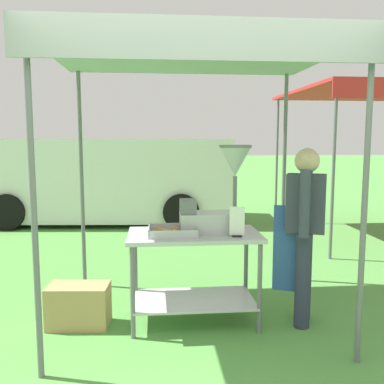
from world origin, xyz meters
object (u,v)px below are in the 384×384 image
at_px(vendor, 304,227).
at_px(van_white, 104,178).
at_px(donut_fryer, 219,196).
at_px(menu_sign, 237,224).
at_px(donut_cart, 194,259).
at_px(stall_canopy, 193,61).
at_px(donut_tray, 172,232).
at_px(supply_crate, 79,305).

bearing_deg(vendor, van_white, 114.46).
relative_size(donut_fryer, menu_sign, 2.98).
distance_m(donut_cart, van_white, 5.33).
bearing_deg(stall_canopy, menu_sign, -38.28).
relative_size(vendor, van_white, 0.30).
bearing_deg(vendor, donut_tray, 177.97).
relative_size(donut_fryer, supply_crate, 1.40).
relative_size(stall_canopy, donut_fryer, 3.21).
xyz_separation_m(donut_cart, van_white, (-1.39, 5.14, 0.27)).
distance_m(donut_fryer, supply_crate, 1.62).
xyz_separation_m(donut_fryer, menu_sign, (0.12, -0.22, -0.21)).
distance_m(donut_tray, supply_crate, 1.08).
distance_m(stall_canopy, donut_fryer, 1.22).
height_order(vendor, supply_crate, vendor).
xyz_separation_m(stall_canopy, menu_sign, (0.36, -0.28, -1.41)).
relative_size(menu_sign, van_white, 0.05).
xyz_separation_m(donut_fryer, vendor, (0.76, -0.13, -0.27)).
bearing_deg(van_white, supply_crate, -86.23).
relative_size(donut_cart, donut_fryer, 1.50).
relative_size(vendor, supply_crate, 2.84).
bearing_deg(menu_sign, donut_cart, 152.87).
relative_size(donut_cart, vendor, 0.74).
bearing_deg(supply_crate, van_white, 93.77).
height_order(donut_cart, donut_tray, donut_tray).
bearing_deg(stall_canopy, vendor, -11.04).
bearing_deg(vendor, donut_cart, 174.56).
bearing_deg(vendor, supply_crate, 177.01).
bearing_deg(donut_tray, van_white, 102.84).
xyz_separation_m(donut_cart, donut_fryer, (0.23, 0.03, 0.57)).
height_order(donut_cart, donut_fryer, donut_fryer).
bearing_deg(stall_canopy, van_white, 105.39).
xyz_separation_m(donut_fryer, van_white, (-1.62, 5.10, -0.30)).
bearing_deg(donut_cart, donut_tray, -165.65).
bearing_deg(donut_cart, donut_fryer, 8.12).
bearing_deg(van_white, vendor, -65.54).
xyz_separation_m(donut_tray, donut_fryer, (0.44, 0.09, 0.31)).
bearing_deg(donut_cart, menu_sign, -27.13).
bearing_deg(donut_cart, supply_crate, 179.33).
height_order(supply_crate, van_white, van_white).
bearing_deg(vendor, donut_fryer, 170.44).
height_order(donut_tray, donut_fryer, donut_fryer).
height_order(donut_cart, menu_sign, menu_sign).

